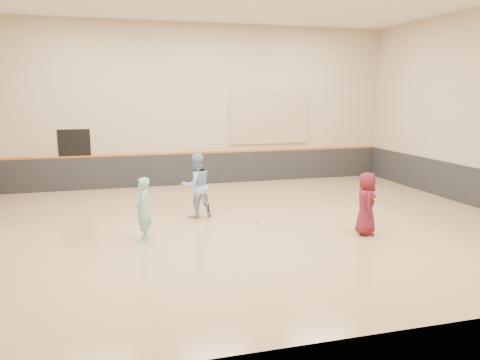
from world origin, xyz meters
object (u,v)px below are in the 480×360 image
object	(u,v)px
girl	(143,210)
young_man	(366,204)
spare_racket	(196,216)
instructor	(197,186)

from	to	relation	value
girl	young_man	bearing A→B (deg)	86.43
young_man	spare_racket	xyz separation A→B (m)	(-3.77, 2.62, -0.72)
girl	instructor	world-z (taller)	instructor
spare_racket	instructor	bearing A→B (deg)	73.38
girl	instructor	bearing A→B (deg)	144.90
girl	instructor	xyz separation A→B (m)	(1.61, 1.83, 0.14)
instructor	spare_racket	size ratio (longest dim) A/B	2.75
girl	young_man	distance (m)	5.42
girl	young_man	xyz separation A→B (m)	(5.34, -0.92, 0.02)
young_man	spare_racket	distance (m)	4.64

